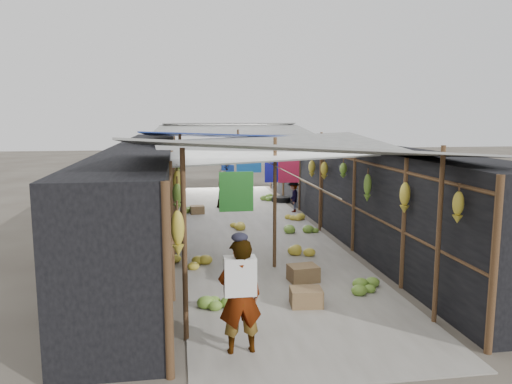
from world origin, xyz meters
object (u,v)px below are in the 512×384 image
black_basin (281,200)px  vendor_seated (293,197)px  vendor_elderly (240,297)px  shopper_blue (228,182)px  crate_near (306,298)px

black_basin → vendor_seated: (0.00, -1.94, 0.41)m
vendor_elderly → shopper_blue: shopper_blue is taller
black_basin → vendor_elderly: vendor_elderly is taller
crate_near → vendor_elderly: vendor_elderly is taller
crate_near → black_basin: bearing=85.5°
crate_near → vendor_seated: (1.60, 7.74, 0.36)m
vendor_elderly → vendor_seated: bearing=-111.8°
shopper_blue → crate_near: bearing=-118.8°
vendor_seated → shopper_blue: bearing=-114.7°
shopper_blue → vendor_seated: 2.30m
crate_near → black_basin: size_ratio=0.78×
black_basin → shopper_blue: shopper_blue is taller
black_basin → vendor_seated: bearing=-90.0°
crate_near → shopper_blue: shopper_blue is taller
crate_near → shopper_blue: 8.95m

